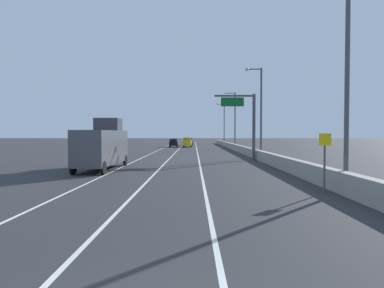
{
  "coord_description": "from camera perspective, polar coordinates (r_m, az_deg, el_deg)",
  "views": [
    {
      "loc": [
        0.92,
        -4.32,
        2.98
      ],
      "look_at": [
        0.62,
        53.74,
        1.2
      ],
      "focal_mm": 31.17,
      "sensor_mm": 36.0,
      "label": 1
    }
  ],
  "objects": [
    {
      "name": "jersey_barrier_right",
      "position": [
        45.01,
        9.84,
        -1.37
      ],
      "size": [
        0.6,
        120.0,
        1.1
      ],
      "primitive_type": "cube",
      "color": "#9E998E",
      "rests_on": "ground_plane"
    },
    {
      "name": "lamp_post_right_third",
      "position": [
        66.66,
        7.17,
        4.67
      ],
      "size": [
        2.14,
        0.44,
        11.24
      ],
      "color": "#4C4C51",
      "rests_on": "ground_plane"
    },
    {
      "name": "ground_plane",
      "position": [
        68.39,
        -0.47,
        -0.75
      ],
      "size": [
        320.0,
        320.0,
        0.0
      ],
      "primitive_type": "plane",
      "color": "#2D2D30"
    },
    {
      "name": "lane_stripe_center",
      "position": [
        59.46,
        -2.52,
        -1.12
      ],
      "size": [
        0.16,
        130.0,
        0.0
      ],
      "primitive_type": "cube",
      "color": "silver",
      "rests_on": "ground_plane"
    },
    {
      "name": "lamp_post_right_fourth",
      "position": [
        90.98,
        5.38,
        3.89
      ],
      "size": [
        2.14,
        0.44,
        11.24
      ],
      "color": "#4C4C51",
      "rests_on": "ground_plane"
    },
    {
      "name": "lamp_post_right_second",
      "position": [
        42.57,
        11.44,
        6.3
      ],
      "size": [
        2.14,
        0.44,
        11.24
      ],
      "color": "#4C4C51",
      "rests_on": "ground_plane"
    },
    {
      "name": "speed_advisory_sign",
      "position": [
        17.94,
        21.76,
        -2.27
      ],
      "size": [
        0.6,
        0.11,
        3.0
      ],
      "color": "#4C4C51",
      "rests_on": "ground_plane"
    },
    {
      "name": "lane_stripe_left",
      "position": [
        59.74,
        -5.87,
        -1.11
      ],
      "size": [
        0.16,
        130.0,
        0.0
      ],
      "primitive_type": "cube",
      "color": "silver",
      "rests_on": "ground_plane"
    },
    {
      "name": "car_yellow_2",
      "position": [
        75.02,
        -0.81,
        0.29
      ],
      "size": [
        1.99,
        4.69,
        2.14
      ],
      "color": "gold",
      "rests_on": "ground_plane"
    },
    {
      "name": "car_green_1",
      "position": [
        86.01,
        -0.52,
        0.41
      ],
      "size": [
        1.96,
        4.28,
        1.94
      ],
      "color": "#196033",
      "rests_on": "ground_plane"
    },
    {
      "name": "overhead_sign_gantry",
      "position": [
        38.47,
        9.47,
        4.33
      ],
      "size": [
        4.68,
        0.36,
        7.5
      ],
      "color": "#47474C",
      "rests_on": "ground_plane"
    },
    {
      "name": "car_black_0",
      "position": [
        75.21,
        -3.18,
        0.19
      ],
      "size": [
        1.92,
        4.09,
        1.87
      ],
      "color": "black",
      "rests_on": "ground_plane"
    },
    {
      "name": "lamp_post_right_near",
      "position": [
        19.1,
        24.38,
        11.86
      ],
      "size": [
        2.14,
        0.44,
        11.24
      ],
      "color": "#4C4C51",
      "rests_on": "ground_plane"
    },
    {
      "name": "lane_stripe_right",
      "position": [
        59.39,
        0.86,
        -1.12
      ],
      "size": [
        0.16,
        130.0,
        0.0
      ],
      "primitive_type": "cube",
      "color": "silver",
      "rests_on": "ground_plane"
    },
    {
      "name": "box_truck",
      "position": [
        28.83,
        -15.04,
        -0.27
      ],
      "size": [
        2.63,
        8.45,
        4.36
      ],
      "color": "#4C4C51",
      "rests_on": "ground_plane"
    }
  ]
}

